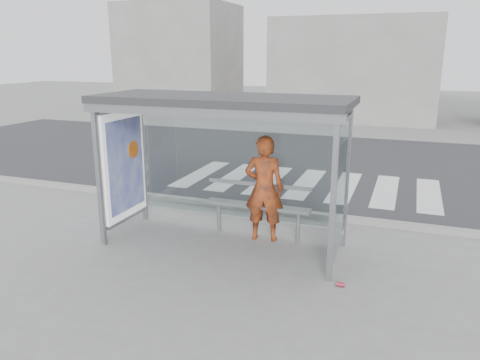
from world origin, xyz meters
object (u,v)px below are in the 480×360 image
(person, at_px, (264,188))
(bench, at_px, (258,206))
(bus_shelter, at_px, (203,133))
(soda_can, at_px, (340,285))

(person, relative_size, bench, 0.98)
(bus_shelter, distance_m, soda_can, 3.34)
(person, bearing_deg, bench, -34.86)
(bus_shelter, bearing_deg, bench, 32.39)
(person, bearing_deg, bus_shelter, 16.57)
(bus_shelter, relative_size, soda_can, 34.17)
(bus_shelter, xyz_separation_m, person, (0.96, 0.45, -1.02))
(bus_shelter, relative_size, person, 2.21)
(soda_can, bearing_deg, person, 139.76)
(person, height_order, soda_can, person)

